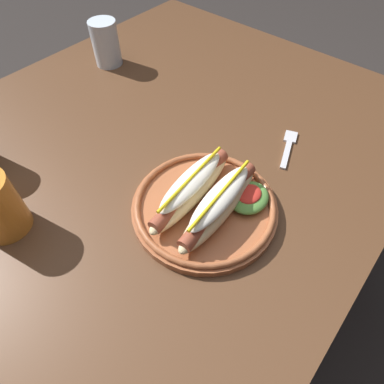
{
  "coord_description": "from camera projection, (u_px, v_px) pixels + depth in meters",
  "views": [
    {
      "loc": [
        -0.26,
        -0.42,
        1.24
      ],
      "look_at": [
        0.03,
        -0.17,
        0.77
      ],
      "focal_mm": 30.83,
      "sensor_mm": 36.0,
      "label": 1
    }
  ],
  "objects": [
    {
      "name": "dining_table",
      "position": [
        127.0,
        193.0,
        0.75
      ],
      "size": [
        1.39,
        0.97,
        0.74
      ],
      "color": "#51331E",
      "rests_on": "ground_plane"
    },
    {
      "name": "ground_plane",
      "position": [
        153.0,
        299.0,
        1.26
      ],
      "size": [
        8.0,
        8.0,
        0.0
      ],
      "primitive_type": "plane",
      "color": "#2D2826"
    },
    {
      "name": "hot_dog_plate",
      "position": [
        207.0,
        202.0,
        0.59
      ],
      "size": [
        0.27,
        0.27,
        0.08
      ],
      "color": "#9E5633",
      "rests_on": "dining_table"
    },
    {
      "name": "water_cup",
      "position": [
        106.0,
        43.0,
        0.89
      ],
      "size": [
        0.07,
        0.07,
        0.12
      ],
      "primitive_type": "cylinder",
      "color": "silver",
      "rests_on": "dining_table"
    },
    {
      "name": "fork",
      "position": [
        288.0,
        146.0,
        0.72
      ],
      "size": [
        0.12,
        0.06,
        0.0
      ],
      "rotation": [
        0.0,
        0.0,
        0.36
      ],
      "color": "silver",
      "rests_on": "dining_table"
    }
  ]
}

